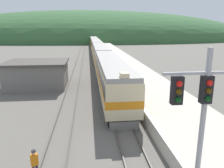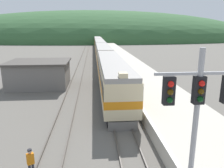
% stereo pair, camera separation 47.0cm
% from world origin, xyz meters
% --- Properties ---
extents(track_main, '(1.52, 180.00, 0.16)m').
position_xyz_m(track_main, '(0.00, 70.00, 0.08)').
color(track_main, '#4C443D').
rests_on(track_main, ground).
extents(track_siding, '(1.52, 180.00, 0.16)m').
position_xyz_m(track_siding, '(-4.83, 70.00, 0.08)').
color(track_siding, '#4C443D').
rests_on(track_siding, ground).
extents(platform, '(6.06, 140.00, 1.10)m').
position_xyz_m(platform, '(4.84, 50.00, 0.54)').
color(platform, '#BCB5A5').
rests_on(platform, ground).
extents(distant_hills, '(233.20, 104.94, 39.53)m').
position_xyz_m(distant_hills, '(0.00, 154.65, 0.00)').
color(distant_hills, '#335B33').
rests_on(distant_hills, ground).
extents(station_shed, '(8.08, 6.70, 3.49)m').
position_xyz_m(station_shed, '(-9.55, 26.64, 1.76)').
color(station_shed, slate).
rests_on(station_shed, ground).
extents(express_train_lead_car, '(3.00, 21.04, 4.53)m').
position_xyz_m(express_train_lead_car, '(0.00, 22.26, 2.28)').
color(express_train_lead_car, black).
rests_on(express_train_lead_car, ground).
extents(carriage_second, '(2.99, 21.56, 4.17)m').
position_xyz_m(carriage_second, '(0.00, 44.68, 2.27)').
color(carriage_second, black).
rests_on(carriage_second, ground).
extents(carriage_third, '(2.99, 21.56, 4.17)m').
position_xyz_m(carriage_third, '(0.00, 67.11, 2.27)').
color(carriage_third, black).
rests_on(carriage_third, ground).
extents(carriage_fourth, '(2.99, 21.56, 4.17)m').
position_xyz_m(carriage_fourth, '(0.00, 89.55, 2.27)').
color(carriage_fourth, black).
rests_on(carriage_fourth, ground).
extents(carriage_fifth, '(2.99, 21.56, 4.17)m').
position_xyz_m(carriage_fifth, '(0.00, 111.98, 2.27)').
color(carriage_fifth, black).
rests_on(carriage_fifth, ground).
extents(signal_mast_main, '(3.30, 0.42, 7.10)m').
position_xyz_m(signal_mast_main, '(1.54, 3.80, 4.85)').
color(signal_mast_main, '#9E9EA3').
rests_on(signal_mast_main, ground).
extents(track_worker, '(0.42, 0.37, 1.64)m').
position_xyz_m(track_worker, '(-5.60, 7.08, 0.92)').
color(track_worker, '#2D2D33').
rests_on(track_worker, ground).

